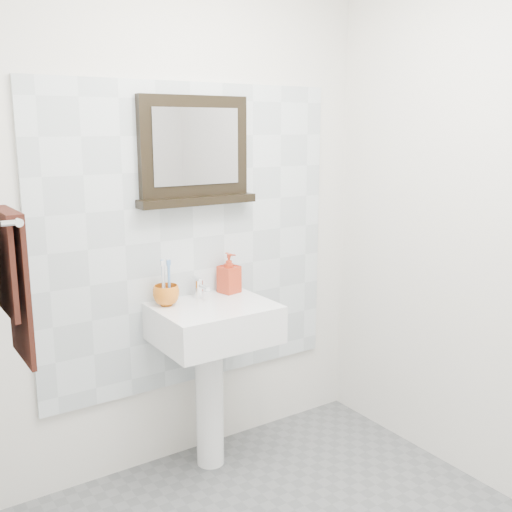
{
  "coord_description": "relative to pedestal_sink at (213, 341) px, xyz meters",
  "views": [
    {
      "loc": [
        -1.36,
        -1.53,
        1.69
      ],
      "look_at": [
        0.02,
        0.55,
        1.15
      ],
      "focal_mm": 42.0,
      "sensor_mm": 36.0,
      "label": 1
    }
  ],
  "objects": [
    {
      "name": "right_wall",
      "position": [
        1.01,
        -0.87,
        0.57
      ],
      "size": [
        0.01,
        2.2,
        2.5
      ],
      "primitive_type": "cube",
      "color": "silver",
      "rests_on": "ground"
    },
    {
      "name": "toothbrushes",
      "position": [
        -0.19,
        0.11,
        0.31
      ],
      "size": [
        0.05,
        0.04,
        0.21
      ],
      "color": "white",
      "rests_on": "toothbrush_cup"
    },
    {
      "name": "towel_bar",
      "position": [
        -0.94,
        -0.22,
        0.71
      ],
      "size": [
        0.07,
        0.4,
        0.03
      ],
      "color": "silver",
      "rests_on": "left_wall"
    },
    {
      "name": "splashback",
      "position": [
        0.01,
        0.21,
        0.47
      ],
      "size": [
        1.6,
        0.02,
        1.5
      ],
      "primitive_type": "cube",
      "color": "silver",
      "rests_on": "back_wall"
    },
    {
      "name": "framed_mirror",
      "position": [
        0.02,
        0.19,
        0.89
      ],
      "size": [
        0.61,
        0.11,
        0.52
      ],
      "color": "black",
      "rests_on": "back_wall"
    },
    {
      "name": "back_wall",
      "position": [
        0.01,
        0.23,
        0.57
      ],
      "size": [
        2.0,
        0.01,
        2.5
      ],
      "primitive_type": "cube",
      "color": "silver",
      "rests_on": "ground"
    },
    {
      "name": "soap_dispenser",
      "position": [
        0.17,
        0.14,
        0.29
      ],
      "size": [
        0.11,
        0.11,
        0.21
      ],
      "primitive_type": "imported",
      "rotation": [
        0.0,
        0.0,
        0.21
      ],
      "color": "#AE1414",
      "rests_on": "pedestal_sink"
    },
    {
      "name": "hand_towel",
      "position": [
        -0.93,
        -0.22,
        0.5
      ],
      "size": [
        0.06,
        0.3,
        0.55
      ],
      "color": "black",
      "rests_on": "towel_bar"
    },
    {
      "name": "toothbrush_cup",
      "position": [
        -0.19,
        0.11,
        0.23
      ],
      "size": [
        0.15,
        0.15,
        0.1
      ],
      "primitive_type": "imported",
      "rotation": [
        0.0,
        0.0,
        0.27
      ],
      "color": "orange",
      "rests_on": "pedestal_sink"
    },
    {
      "name": "left_wall",
      "position": [
        -0.99,
        -0.87,
        0.57
      ],
      "size": [
        0.01,
        2.2,
        2.5
      ],
      "primitive_type": "cube",
      "color": "silver",
      "rests_on": "ground"
    },
    {
      "name": "pedestal_sink",
      "position": [
        0.0,
        0.0,
        0.0
      ],
      "size": [
        0.55,
        0.44,
        0.96
      ],
      "color": "white",
      "rests_on": "ground"
    }
  ]
}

